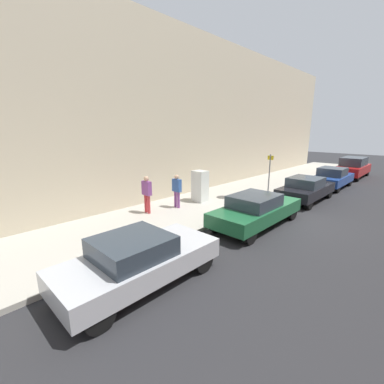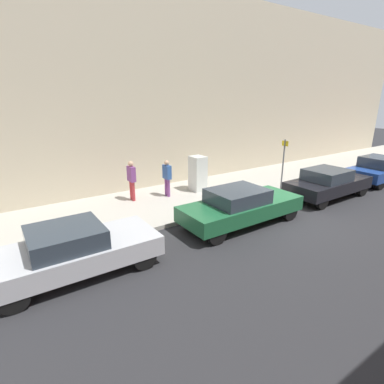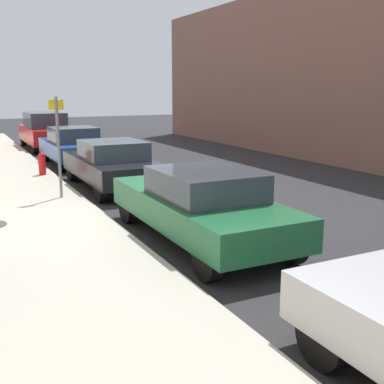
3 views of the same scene
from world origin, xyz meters
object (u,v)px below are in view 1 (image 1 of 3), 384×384
(discarded_refrigerator, at_px, (200,186))
(parked_sedan_silver, at_px, (138,259))
(parked_suv_red, at_px, (353,167))
(parked_hatchback_blue, at_px, (332,177))
(parked_sedan_green, at_px, (256,209))
(fire_hydrant, at_px, (295,182))
(parked_sedan_dark, at_px, (306,189))
(street_sign_post, at_px, (269,173))
(pedestrian_walking_far, at_px, (177,189))
(pedestrian_standing_near, at_px, (147,192))

(discarded_refrigerator, distance_m, parked_sedan_silver, 7.85)
(parked_suv_red, bearing_deg, parked_hatchback_blue, -90.00)
(parked_hatchback_blue, bearing_deg, parked_sedan_green, -90.00)
(parked_sedan_silver, height_order, parked_suv_red, parked_suv_red)
(fire_hydrant, height_order, parked_sedan_dark, parked_sedan_dark)
(fire_hydrant, height_order, parked_suv_red, parked_suv_red)
(parked_sedan_silver, relative_size, parked_hatchback_blue, 1.04)
(street_sign_post, height_order, pedestrian_walking_far, street_sign_post)
(fire_hydrant, distance_m, parked_sedan_green, 7.99)
(fire_hydrant, bearing_deg, parked_sedan_green, -78.69)
(parked_sedan_green, relative_size, parked_sedan_dark, 1.08)
(parked_sedan_dark, xyz_separation_m, parked_suv_red, (0.00, 10.54, 0.16))
(parked_sedan_green, distance_m, parked_hatchback_blue, 10.39)
(pedestrian_walking_far, distance_m, parked_suv_red, 17.37)
(street_sign_post, bearing_deg, parked_hatchback_blue, 74.34)
(discarded_refrigerator, distance_m, pedestrian_walking_far, 1.69)
(parked_sedan_silver, bearing_deg, pedestrian_standing_near, 141.22)
(pedestrian_standing_near, relative_size, parked_sedan_green, 0.37)
(parked_sedan_green, relative_size, parked_hatchback_blue, 1.15)
(pedestrian_walking_far, distance_m, parked_hatchback_blue, 11.93)
(street_sign_post, relative_size, fire_hydrant, 3.49)
(street_sign_post, xyz_separation_m, parked_hatchback_blue, (1.71, 6.09, -0.82))
(parked_hatchback_blue, bearing_deg, parked_sedan_dark, -90.00)
(discarded_refrigerator, bearing_deg, pedestrian_standing_near, -97.05)
(discarded_refrigerator, height_order, parked_sedan_silver, discarded_refrigerator)
(pedestrian_standing_near, bearing_deg, parked_hatchback_blue, 179.08)
(pedestrian_standing_near, height_order, parked_sedan_green, pedestrian_standing_near)
(parked_sedan_green, height_order, parked_hatchback_blue, parked_hatchback_blue)
(parked_hatchback_blue, bearing_deg, parked_suv_red, 90.00)
(parked_sedan_silver, xyz_separation_m, parked_hatchback_blue, (-0.00, 16.32, 0.02))
(pedestrian_standing_near, distance_m, parked_sedan_green, 5.02)
(parked_sedan_dark, height_order, parked_suv_red, parked_suv_red)
(parked_sedan_silver, bearing_deg, parked_sedan_dark, 90.00)
(parked_sedan_dark, bearing_deg, parked_sedan_green, -90.00)
(pedestrian_walking_far, height_order, parked_sedan_silver, pedestrian_walking_far)
(discarded_refrigerator, height_order, pedestrian_walking_far, discarded_refrigerator)
(discarded_refrigerator, relative_size, parked_sedan_dark, 0.38)
(parked_hatchback_blue, bearing_deg, pedestrian_standing_near, -108.84)
(parked_suv_red, bearing_deg, parked_sedan_silver, -90.00)
(street_sign_post, distance_m, pedestrian_walking_far, 5.65)
(pedestrian_walking_far, bearing_deg, discarded_refrigerator, 128.20)
(pedestrian_standing_near, xyz_separation_m, parked_sedan_green, (4.37, 2.42, -0.47))
(discarded_refrigerator, distance_m, parked_sedan_dark, 6.14)
(pedestrian_standing_near, bearing_deg, street_sign_post, 176.31)
(discarded_refrigerator, xyz_separation_m, parked_sedan_silver, (3.97, -6.77, -0.29))
(parked_sedan_dark, bearing_deg, fire_hydrant, 124.01)
(parked_sedan_green, relative_size, parked_suv_red, 1.00)
(fire_hydrant, relative_size, parked_hatchback_blue, 0.17)
(street_sign_post, xyz_separation_m, parked_suv_red, (1.71, 11.75, -0.67))
(pedestrian_standing_near, bearing_deg, parked_sedan_green, 136.94)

